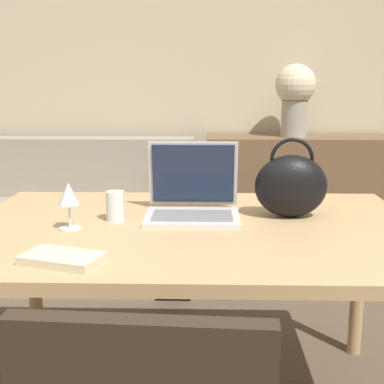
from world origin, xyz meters
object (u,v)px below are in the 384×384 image
at_px(drinking_glass, 115,206).
at_px(couch, 46,226).
at_px(handbag, 291,185).
at_px(laptop, 193,196).
at_px(wine_glass, 69,197).
at_px(flower_vase, 295,93).

bearing_deg(drinking_glass, couch, 115.88).
bearing_deg(handbag, laptop, 175.80).
bearing_deg(wine_glass, handbag, 12.99).
bearing_deg(drinking_glass, handbag, 5.72).
bearing_deg(flower_vase, drinking_glass, -117.61).
distance_m(couch, handbag, 2.04).
xyz_separation_m(handbag, flower_vase, (0.27, 1.67, 0.27)).
bearing_deg(handbag, flower_vase, 80.70).
bearing_deg(laptop, drinking_glass, -161.93).
height_order(drinking_glass, handbag, handbag).
bearing_deg(flower_vase, handbag, -99.30).
relative_size(couch, drinking_glass, 18.02).
height_order(drinking_glass, flower_vase, flower_vase).
xyz_separation_m(laptop, wine_glass, (-0.41, -0.20, 0.04)).
xyz_separation_m(drinking_glass, handbag, (0.63, 0.06, 0.07)).
distance_m(couch, drinking_glass, 1.72).
bearing_deg(couch, flower_vase, 8.99).
relative_size(drinking_glass, handbag, 0.36).
bearing_deg(couch, laptop, -54.44).
height_order(couch, drinking_glass, drinking_glass).
distance_m(laptop, handbag, 0.36).
bearing_deg(laptop, flower_vase, 68.98).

